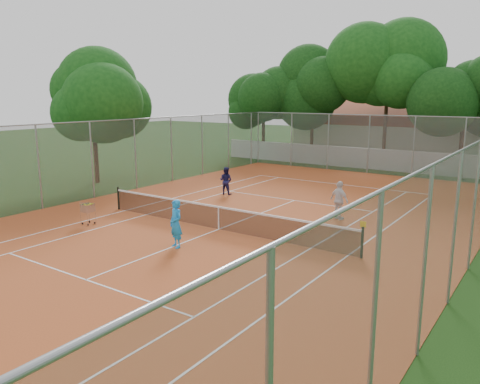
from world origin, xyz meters
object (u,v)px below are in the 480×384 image
Objects in this scene: player_near at (176,224)px; player_far_left at (226,181)px; clubhouse at (393,130)px; player_far_right at (339,200)px; ball_hopper at (88,213)px; tennis_net at (219,218)px.

player_near reaches higher than player_far_left.
player_near is (2.12, -31.64, -1.32)m from clubhouse.
ball_hopper is at bearing 59.97° from player_far_right.
clubhouse reaches higher than ball_hopper.
tennis_net is at bearing 115.02° from player_far_left.
tennis_net is 7.05× the size of player_far_right.
player_far_left is at bearing 9.41° from player_far_right.
player_far_left is 7.29m from player_far_right.
tennis_net is 5.38m from player_far_right.
player_near is at bearing -87.32° from tennis_net.
player_far_right is at bearing 51.61° from tennis_net.
player_far_right is at bearing 159.63° from player_far_left.
player_far_right is (3.34, 4.21, 0.35)m from tennis_net.
clubhouse is at bearing -57.05° from player_far_right.
tennis_net is at bearing 38.40° from ball_hopper.
player_near is 7.57m from player_far_right.
ball_hopper is (-1.10, -8.16, -0.27)m from player_far_left.
tennis_net is 6.82m from player_far_left.
player_far_right reaches higher than tennis_net.
player_far_right is (5.34, -24.79, -1.34)m from clubhouse.
player_far_left is (-3.94, 8.29, -0.11)m from player_near.
clubhouse is (-2.00, 29.00, 1.69)m from tennis_net.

